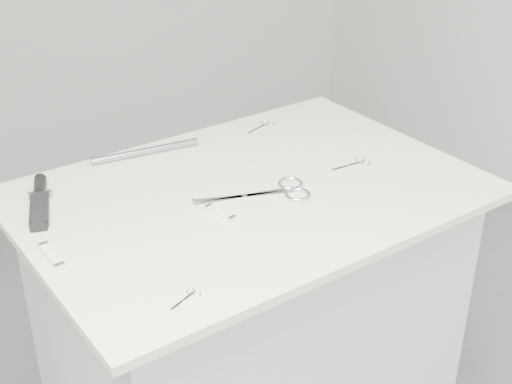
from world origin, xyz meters
TOP-DOWN VIEW (x-y plane):
  - plinth at (0.00, 0.00)m, footprint 0.90×0.60m
  - display_board at (0.00, 0.00)m, footprint 1.00×0.70m
  - large_shears at (0.04, -0.05)m, footprint 0.26×0.15m
  - embroidery_scissors_a at (0.28, -0.04)m, footprint 0.11×0.05m
  - embroidery_scissors_b at (0.23, 0.27)m, footprint 0.10×0.05m
  - tiny_scissors at (-0.32, -0.26)m, footprint 0.07×0.04m
  - sheathed_knife at (-0.40, 0.21)m, footprint 0.10×0.21m
  - pocket_knife_a at (-0.46, -0.01)m, footprint 0.02×0.10m
  - pocket_knife_b at (-0.12, -0.06)m, footprint 0.03×0.08m
  - metal_rail at (-0.11, 0.29)m, footprint 0.27×0.06m

SIDE VIEW (x-z plane):
  - plinth at x=0.00m, z-range 0.00..0.90m
  - display_board at x=0.00m, z-range 0.90..0.92m
  - tiny_scissors at x=-0.32m, z-range 0.92..0.92m
  - embroidery_scissors_b at x=0.23m, z-range 0.92..0.92m
  - embroidery_scissors_a at x=0.28m, z-range 0.92..0.92m
  - large_shears at x=0.04m, z-range 0.92..0.93m
  - pocket_knife_b at x=-0.12m, z-range 0.92..0.93m
  - pocket_knife_a at x=-0.46m, z-range 0.92..0.93m
  - sheathed_knife at x=-0.40m, z-range 0.91..0.94m
  - metal_rail at x=-0.11m, z-range 0.92..0.94m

